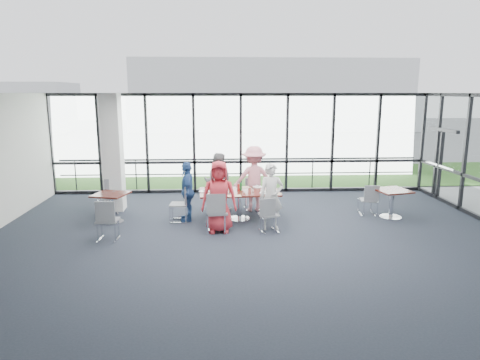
{
  "coord_description": "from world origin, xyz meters",
  "views": [
    {
      "loc": [
        -0.72,
        -8.7,
        3.22
      ],
      "look_at": [
        -0.2,
        1.59,
        1.1
      ],
      "focal_mm": 32.0,
      "sensor_mm": 36.0,
      "label": 1
    }
  ],
  "objects_px": {
    "structural_column": "(113,153)",
    "chair_main_nl": "(217,212)",
    "chair_main_fr": "(252,195)",
    "chair_spare_lb": "(109,197)",
    "diner_near_left": "(219,197)",
    "diner_near_right": "(271,197)",
    "diner_far_left": "(218,182)",
    "chair_spare_r": "(368,200)",
    "chair_main_fl": "(218,195)",
    "side_table_right": "(392,195)",
    "chair_main_nr": "(269,215)",
    "chair_main_end": "(179,204)",
    "main_table": "(239,196)",
    "side_table_left": "(111,199)",
    "chair_spare_la": "(108,220)",
    "diner_end": "(187,191)",
    "diner_far_right": "(254,179)"
  },
  "relations": [
    {
      "from": "structural_column",
      "to": "diner_near_right",
      "type": "relative_size",
      "value": 2.01
    },
    {
      "from": "main_table",
      "to": "diner_far_right",
      "type": "bearing_deg",
      "value": 59.63
    },
    {
      "from": "diner_end",
      "to": "side_table_left",
      "type": "bearing_deg",
      "value": -90.55
    },
    {
      "from": "structural_column",
      "to": "chair_main_fl",
      "type": "distance_m",
      "value": 3.09
    },
    {
      "from": "side_table_left",
      "to": "chair_spare_la",
      "type": "bearing_deg",
      "value": -79.87
    },
    {
      "from": "side_table_left",
      "to": "diner_far_right",
      "type": "relative_size",
      "value": 0.53
    },
    {
      "from": "structural_column",
      "to": "chair_main_fr",
      "type": "bearing_deg",
      "value": -2.12
    },
    {
      "from": "chair_main_nl",
      "to": "chair_main_nr",
      "type": "bearing_deg",
      "value": -8.6
    },
    {
      "from": "diner_end",
      "to": "chair_main_nr",
      "type": "distance_m",
      "value": 2.24
    },
    {
      "from": "main_table",
      "to": "chair_spare_la",
      "type": "bearing_deg",
      "value": -157.25
    },
    {
      "from": "chair_main_fl",
      "to": "diner_far_left",
      "type": "bearing_deg",
      "value": 91.63
    },
    {
      "from": "side_table_right",
      "to": "structural_column",
      "type": "bearing_deg",
      "value": 171.07
    },
    {
      "from": "main_table",
      "to": "side_table_left",
      "type": "relative_size",
      "value": 2.19
    },
    {
      "from": "side_table_right",
      "to": "chair_main_end",
      "type": "bearing_deg",
      "value": -179.6
    },
    {
      "from": "diner_near_left",
      "to": "diner_near_right",
      "type": "distance_m",
      "value": 1.24
    },
    {
      "from": "chair_main_fr",
      "to": "chair_spare_lb",
      "type": "distance_m",
      "value": 3.87
    },
    {
      "from": "main_table",
      "to": "chair_main_nl",
      "type": "relative_size",
      "value": 2.21
    },
    {
      "from": "side_table_left",
      "to": "chair_main_fl",
      "type": "xyz_separation_m",
      "value": [
        2.67,
        1.07,
        -0.19
      ]
    },
    {
      "from": "side_table_right",
      "to": "chair_main_nr",
      "type": "distance_m",
      "value": 3.47
    },
    {
      "from": "structural_column",
      "to": "chair_main_end",
      "type": "height_order",
      "value": "structural_column"
    },
    {
      "from": "structural_column",
      "to": "chair_main_nl",
      "type": "relative_size",
      "value": 3.41
    },
    {
      "from": "chair_main_fl",
      "to": "chair_main_end",
      "type": "xyz_separation_m",
      "value": [
        -0.99,
        -1.05,
        0.02
      ]
    },
    {
      "from": "main_table",
      "to": "chair_main_fl",
      "type": "distance_m",
      "value": 1.13
    },
    {
      "from": "chair_main_fl",
      "to": "chair_main_end",
      "type": "height_order",
      "value": "chair_main_end"
    },
    {
      "from": "chair_main_nl",
      "to": "chair_main_fr",
      "type": "xyz_separation_m",
      "value": [
        0.97,
        1.94,
        -0.05
      ]
    },
    {
      "from": "diner_near_left",
      "to": "diner_near_right",
      "type": "xyz_separation_m",
      "value": [
        1.24,
        0.13,
        -0.05
      ]
    },
    {
      "from": "chair_main_fr",
      "to": "chair_main_end",
      "type": "height_order",
      "value": "chair_main_end"
    },
    {
      "from": "diner_far_left",
      "to": "chair_spare_r",
      "type": "bearing_deg",
      "value": -179.5
    },
    {
      "from": "diner_near_left",
      "to": "diner_near_right",
      "type": "height_order",
      "value": "diner_near_left"
    },
    {
      "from": "chair_main_nl",
      "to": "chair_spare_r",
      "type": "height_order",
      "value": "chair_main_nl"
    },
    {
      "from": "diner_near_right",
      "to": "chair_main_end",
      "type": "distance_m",
      "value": 2.4
    },
    {
      "from": "main_table",
      "to": "chair_main_fr",
      "type": "height_order",
      "value": "chair_main_fr"
    },
    {
      "from": "main_table",
      "to": "chair_main_fr",
      "type": "relative_size",
      "value": 2.46
    },
    {
      "from": "diner_far_left",
      "to": "diner_end",
      "type": "distance_m",
      "value": 1.18
    },
    {
      "from": "chair_main_nl",
      "to": "diner_end",
      "type": "bearing_deg",
      "value": 122.1
    },
    {
      "from": "structural_column",
      "to": "diner_far_left",
      "type": "height_order",
      "value": "structural_column"
    },
    {
      "from": "diner_end",
      "to": "chair_main_fl",
      "type": "relative_size",
      "value": 1.79
    },
    {
      "from": "diner_far_right",
      "to": "chair_spare_la",
      "type": "bearing_deg",
      "value": 29.1
    },
    {
      "from": "diner_end",
      "to": "chair_spare_lb",
      "type": "bearing_deg",
      "value": -111.89
    },
    {
      "from": "chair_spare_lb",
      "to": "chair_main_nl",
      "type": "bearing_deg",
      "value": 133.74
    },
    {
      "from": "side_table_left",
      "to": "chair_main_nr",
      "type": "xyz_separation_m",
      "value": [
        3.86,
        -0.92,
        -0.21
      ]
    },
    {
      "from": "structural_column",
      "to": "chair_main_nl",
      "type": "distance_m",
      "value": 3.69
    },
    {
      "from": "diner_far_left",
      "to": "chair_main_fr",
      "type": "height_order",
      "value": "diner_far_left"
    },
    {
      "from": "structural_column",
      "to": "chair_spare_lb",
      "type": "height_order",
      "value": "structural_column"
    },
    {
      "from": "chair_spare_r",
      "to": "diner_near_right",
      "type": "bearing_deg",
      "value": -151.1
    },
    {
      "from": "chair_main_fl",
      "to": "chair_main_fr",
      "type": "distance_m",
      "value": 0.94
    },
    {
      "from": "diner_far_left",
      "to": "diner_end",
      "type": "bearing_deg",
      "value": 59.2
    },
    {
      "from": "main_table",
      "to": "diner_near_right",
      "type": "xyz_separation_m",
      "value": [
        0.72,
        -0.83,
        0.16
      ]
    },
    {
      "from": "chair_main_end",
      "to": "chair_main_fr",
      "type": "bearing_deg",
      "value": 123.01
    },
    {
      "from": "diner_end",
      "to": "chair_main_end",
      "type": "bearing_deg",
      "value": -74.26
    }
  ]
}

